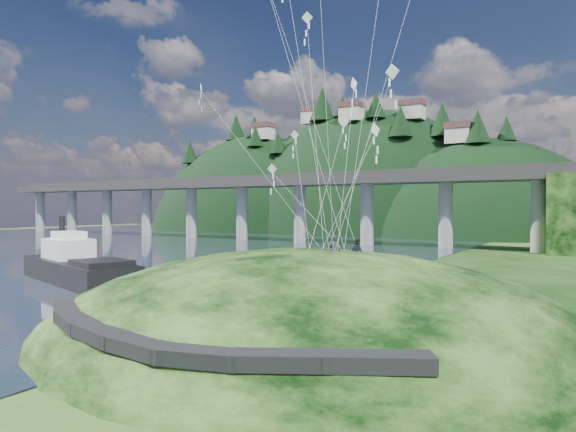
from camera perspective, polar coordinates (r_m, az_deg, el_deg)
The scene contains 10 objects.
ground at distance 35.48m, azimuth -10.84°, elevation -11.46°, with size 320.00×320.00×0.00m, color black.
water at distance 110.61m, azimuth -28.33°, elevation -3.08°, with size 240.00×240.00×0.00m, color #2A364D.
grass_hill at distance 32.89m, azimuth 2.41°, elevation -15.15°, with size 36.00×32.00×13.00m.
footpath at distance 23.12m, azimuth -13.44°, elevation -12.95°, with size 22.29×5.84×0.83m.
bridge at distance 107.89m, azimuth 3.90°, elevation 2.09°, with size 160.00×11.00×15.00m.
far_ridge at distance 162.94m, azimuth 7.01°, elevation -4.32°, with size 153.00×70.00×94.50m.
work_barge at distance 56.53m, azimuth -22.42°, elevation -5.14°, with size 19.74×10.52×6.67m.
wooden_dock at distance 44.74m, azimuth -12.73°, elevation -8.30°, with size 14.08×5.10×1.00m.
kite_flyers at distance 31.62m, azimuth 6.63°, elevation -2.26°, with size 1.97×1.70×2.04m.
kite_swarm at distance 34.44m, azimuth 3.17°, elevation 19.46°, with size 18.44×15.23×17.49m.
Camera 1 is at (23.29, -25.65, 7.65)m, focal length 32.00 mm.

